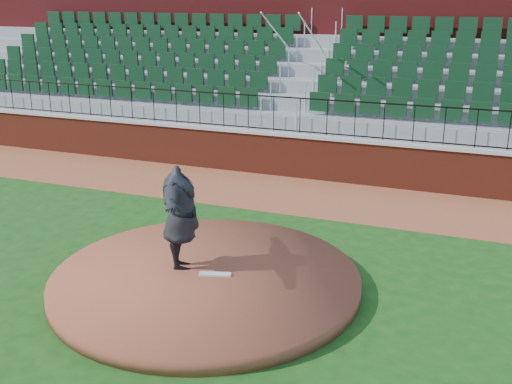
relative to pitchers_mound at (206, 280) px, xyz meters
The scene contains 10 objects.
ground 0.44m from the pitchers_mound, 48.81° to the left, with size 90.00×90.00×0.00m, color #164112.
warning_track 5.73m from the pitchers_mound, 87.19° to the left, with size 34.00×3.20×0.01m, color brown.
field_wall 7.34m from the pitchers_mound, 87.81° to the left, with size 34.00×0.35×1.20m, color maroon.
wall_cap 7.41m from the pitchers_mound, 87.81° to the left, with size 34.00×0.45×0.10m, color #B7B7B7.
wall_railing 7.52m from the pitchers_mound, 87.81° to the left, with size 34.00×0.05×1.00m, color black, non-canonical shape.
seating_stands 10.28m from the pitchers_mound, 88.40° to the left, with size 34.00×5.10×4.60m, color gray, non-canonical shape.
concourse_wall 13.11m from the pitchers_mound, 88.75° to the left, with size 34.00×0.50×5.50m, color maroon.
pitchers_mound is the anchor object (origin of this frame).
pitching_rubber 0.24m from the pitchers_mound, ahead, with size 0.58×0.14×0.04m, color silver.
pitcher 1.24m from the pitchers_mound, 168.54° to the left, with size 2.43×0.66×1.98m, color black.
Camera 1 is at (4.25, -9.47, 5.16)m, focal length 43.04 mm.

